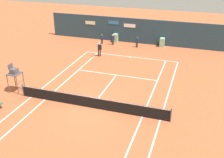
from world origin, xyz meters
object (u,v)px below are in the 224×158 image
at_px(ball_kid_centre_post, 113,39).
at_px(ball_kid_right_post, 137,41).
at_px(umpire_chair, 14,73).
at_px(tennis_ball_by_sideline, 113,59).
at_px(ball_kid_left_post, 102,38).
at_px(player_on_baseline, 99,48).
at_px(tennis_ball_near_service_line, 132,61).

bearing_deg(ball_kid_centre_post, ball_kid_right_post, -179.68).
bearing_deg(umpire_chair, tennis_ball_by_sideline, 151.74).
bearing_deg(ball_kid_left_post, ball_kid_right_post, 177.20).
height_order(ball_kid_right_post, ball_kid_left_post, ball_kid_right_post).
xyz_separation_m(player_on_baseline, ball_kid_centre_post, (0.12, 4.50, -0.19)).
distance_m(tennis_ball_near_service_line, tennis_ball_by_sideline, 2.15).
xyz_separation_m(ball_kid_left_post, tennis_ball_by_sideline, (3.04, -4.80, -0.68)).
distance_m(ball_kid_centre_post, tennis_ball_near_service_line, 6.04).
distance_m(umpire_chair, ball_kid_left_post, 14.91).
xyz_separation_m(ball_kid_right_post, tennis_ball_by_sideline, (-1.56, -4.80, -0.74)).
relative_size(ball_kid_centre_post, tennis_ball_near_service_line, 20.08).
relative_size(ball_kid_right_post, tennis_ball_near_service_line, 19.81).
bearing_deg(ball_kid_left_post, tennis_ball_by_sideline, 119.57).
relative_size(player_on_baseline, ball_kid_right_post, 1.37).
relative_size(ball_kid_centre_post, tennis_ball_by_sideline, 20.08).
height_order(ball_kid_left_post, tennis_ball_by_sideline, ball_kid_left_post).
height_order(player_on_baseline, ball_kid_right_post, player_on_baseline).
relative_size(ball_kid_left_post, tennis_ball_near_service_line, 18.35).
height_order(umpire_chair, ball_kid_right_post, umpire_chair).
bearing_deg(umpire_chair, ball_kid_left_post, 171.19).
xyz_separation_m(ball_kid_right_post, ball_kid_centre_post, (-3.14, 0.00, 0.01)).
bearing_deg(ball_kid_right_post, tennis_ball_by_sideline, 81.91).
height_order(umpire_chair, player_on_baseline, umpire_chair).
bearing_deg(tennis_ball_near_service_line, player_on_baseline, 177.11).
bearing_deg(ball_kid_left_post, player_on_baseline, 103.91).
bearing_deg(ball_kid_centre_post, umpire_chair, 76.02).
bearing_deg(ball_kid_right_post, umpire_chair, 74.85).
xyz_separation_m(player_on_baseline, tennis_ball_by_sideline, (1.69, -0.30, -0.94)).
relative_size(umpire_chair, ball_kid_right_post, 1.85).
distance_m(umpire_chair, tennis_ball_by_sideline, 11.36).
relative_size(ball_kid_left_post, tennis_ball_by_sideline, 18.35).
distance_m(ball_kid_left_post, tennis_ball_by_sideline, 5.73).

